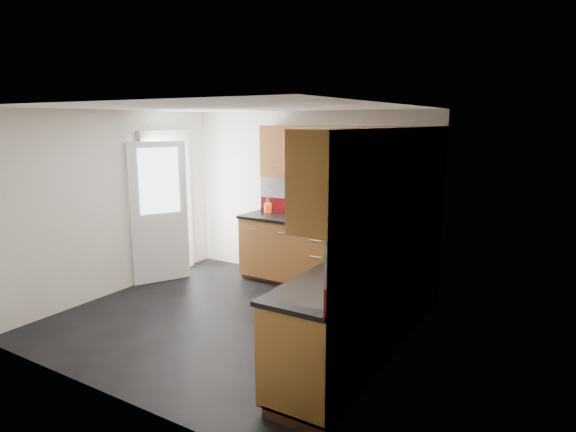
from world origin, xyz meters
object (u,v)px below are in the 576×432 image
Objects in this scene: food_processor at (398,227)px; gas_hob at (325,221)px; toaster at (419,224)px; utensil_pot at (268,207)px.

gas_hob is at bearing 157.58° from food_processor.
toaster is at bearing 4.50° from gas_hob.
utensil_pot is 1.24× the size of food_processor.
food_processor reaches higher than toaster.
gas_hob is 1.73× the size of food_processor.
toaster is 0.83× the size of food_processor.
food_processor reaches higher than gas_hob.
food_processor is at bearing -15.83° from utensil_pot.
utensil_pot is 1.50× the size of toaster.
toaster is (1.22, 0.10, 0.07)m from gas_hob.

